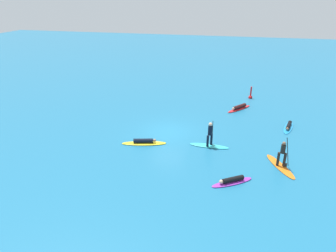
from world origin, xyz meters
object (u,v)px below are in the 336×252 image
at_px(surfer_on_orange_board, 281,161).
at_px(surfer_on_red_board, 239,108).
at_px(surfer_on_yellow_board, 144,142).
at_px(surfer_on_blue_board, 289,126).
at_px(surfer_on_purple_board, 232,181).
at_px(marker_buoy, 250,96).
at_px(surfer_on_teal_board, 210,140).

distance_m(surfer_on_orange_board, surfer_on_red_board, 10.37).
distance_m(surfer_on_yellow_board, surfer_on_blue_board, 11.96).
xyz_separation_m(surfer_on_yellow_board, surfer_on_purple_board, (6.49, -3.57, 0.01)).
distance_m(surfer_on_yellow_board, surfer_on_purple_board, 7.41).
relative_size(surfer_on_purple_board, marker_buoy, 1.86).
bearing_deg(marker_buoy, surfer_on_orange_board, -82.62).
bearing_deg(surfer_on_blue_board, surfer_on_purple_board, -10.21).
relative_size(surfer_on_teal_board, surfer_on_purple_board, 1.13).
bearing_deg(surfer_on_teal_board, surfer_on_yellow_board, -170.17).
relative_size(surfer_on_yellow_board, surfer_on_blue_board, 1.14).
height_order(surfer_on_orange_board, surfer_on_purple_board, surfer_on_orange_board).
distance_m(surfer_on_blue_board, surfer_on_red_board, 5.32).
bearing_deg(surfer_on_teal_board, marker_buoy, 77.24).
bearing_deg(surfer_on_purple_board, surfer_on_orange_board, -172.61).
bearing_deg(surfer_on_blue_board, surfer_on_yellow_board, -48.34).
bearing_deg(surfer_on_purple_board, marker_buoy, -127.89).
xyz_separation_m(surfer_on_orange_board, surfer_on_purple_board, (-2.91, -2.55, -0.29)).
bearing_deg(surfer_on_red_board, surfer_on_blue_board, 86.97).
xyz_separation_m(surfer_on_blue_board, marker_buoy, (-2.99, 7.11, 0.13)).
bearing_deg(surfer_on_yellow_board, surfer_on_red_board, 39.40).
bearing_deg(surfer_on_yellow_board, surfer_on_blue_board, 13.07).
height_order(surfer_on_yellow_board, surfer_on_red_board, surfer_on_red_board).
bearing_deg(surfer_on_orange_board, surfer_on_teal_board, -136.31).
bearing_deg(surfer_on_yellow_board, surfer_on_orange_board, -20.48).
distance_m(surfer_on_red_board, marker_buoy, 3.80).
height_order(surfer_on_yellow_board, marker_buoy, marker_buoy).
xyz_separation_m(surfer_on_teal_board, surfer_on_red_board, (1.89, 8.24, -0.33)).
bearing_deg(surfer_on_red_board, surfer_on_orange_board, 53.32).
relative_size(surfer_on_red_board, surfer_on_purple_board, 1.12).
xyz_separation_m(surfer_on_blue_board, surfer_on_orange_board, (-1.22, -6.52, 0.30)).
bearing_deg(surfer_on_orange_board, surfer_on_blue_board, 143.29).
xyz_separation_m(surfer_on_red_board, surfer_on_purple_board, (-0.09, -12.53, -0.03)).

